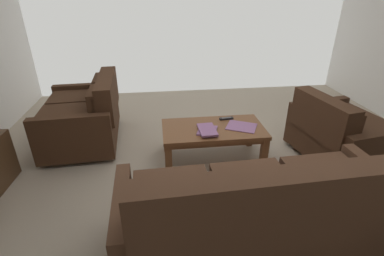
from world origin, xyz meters
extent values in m
cube|color=tan|center=(0.00, 0.00, 0.00)|extent=(5.55, 5.39, 0.01)
cylinder|color=black|center=(-0.81, 0.59, 0.03)|extent=(0.05, 0.05, 0.06)
cylinder|color=black|center=(0.80, 0.65, 0.03)|extent=(0.05, 0.05, 0.06)
cube|color=brown|center=(-0.02, 0.94, 0.25)|extent=(1.80, 0.83, 0.37)
cube|color=brown|center=(-0.61, 0.90, 0.48)|extent=(0.57, 0.69, 0.10)
cube|color=brown|center=(-0.02, 0.92, 0.48)|extent=(0.57, 0.69, 0.10)
cube|color=brown|center=(0.57, 0.95, 0.48)|extent=(0.57, 0.69, 0.10)
cube|color=brown|center=(-0.03, 1.26, 0.63)|extent=(1.78, 0.25, 0.50)
cube|color=brown|center=(-0.62, 1.13, 0.63)|extent=(0.54, 0.14, 0.36)
cube|color=brown|center=(-0.03, 1.15, 0.63)|extent=(0.54, 0.14, 0.36)
cube|color=brown|center=(0.56, 1.18, 0.63)|extent=(0.54, 0.14, 0.36)
cube|color=brown|center=(-0.96, 0.91, 0.32)|extent=(0.13, 0.76, 0.53)
cube|color=brown|center=(0.91, 0.98, 0.32)|extent=(0.13, 0.76, 0.53)
cylinder|color=black|center=(1.98, -1.29, 0.03)|extent=(0.05, 0.05, 0.06)
cylinder|color=black|center=(1.93, -0.45, 0.03)|extent=(0.05, 0.05, 0.06)
cylinder|color=black|center=(1.27, -1.33, 0.03)|extent=(0.05, 0.05, 0.06)
cylinder|color=black|center=(1.22, -0.50, 0.03)|extent=(0.05, 0.05, 0.06)
cube|color=#422819|center=(1.60, -0.89, 0.25)|extent=(0.89, 1.05, 0.38)
cube|color=#422819|center=(1.63, -1.14, 0.49)|extent=(0.75, 0.51, 0.10)
cube|color=#422819|center=(1.60, -0.64, 0.49)|extent=(0.75, 0.51, 0.10)
cube|color=#422819|center=(1.25, -0.91, 0.61)|extent=(0.24, 1.01, 0.44)
cube|color=#422819|center=(1.37, -1.16, 0.61)|extent=(0.15, 0.46, 0.31)
cube|color=#422819|center=(1.34, -0.66, 0.61)|extent=(0.15, 0.46, 0.31)
cube|color=#422819|center=(1.63, -1.44, 0.32)|extent=(0.83, 0.15, 0.54)
cube|color=#422819|center=(1.57, -0.34, 0.32)|extent=(0.83, 0.15, 0.54)
cube|color=brown|center=(0.06, -0.28, 0.38)|extent=(1.11, 0.59, 0.04)
cube|color=brown|center=(0.06, -0.28, 0.34)|extent=(1.02, 0.53, 0.05)
cube|color=brown|center=(-0.45, -0.53, 0.18)|extent=(0.07, 0.07, 0.36)
cube|color=brown|center=(0.57, -0.53, 0.18)|extent=(0.07, 0.07, 0.36)
cube|color=brown|center=(-0.45, -0.03, 0.18)|extent=(0.07, 0.07, 0.36)
cube|color=brown|center=(0.57, -0.03, 0.18)|extent=(0.07, 0.07, 0.36)
cylinder|color=#472D1C|center=(-0.84, 1.05, 0.28)|extent=(0.04, 0.04, 0.57)
cylinder|color=black|center=(-1.75, 0.15, 0.03)|extent=(0.06, 0.06, 0.06)
cylinder|color=black|center=(-1.65, -0.47, 0.03)|extent=(0.06, 0.06, 0.06)
cylinder|color=black|center=(-1.09, 0.26, 0.03)|extent=(0.06, 0.06, 0.06)
cylinder|color=black|center=(-0.98, -0.36, 0.03)|extent=(0.06, 0.06, 0.06)
cube|color=#422819|center=(-1.37, -0.10, 0.23)|extent=(0.92, 0.91, 0.35)
cube|color=#422819|center=(-1.39, -0.11, 0.46)|extent=(0.82, 0.84, 0.10)
cube|color=#422819|center=(-1.04, -0.05, 0.57)|extent=(0.31, 0.81, 0.42)
cube|color=#422819|center=(-1.14, -0.07, 0.57)|extent=(0.24, 0.72, 0.29)
cube|color=#422819|center=(-1.44, 0.33, 0.30)|extent=(0.80, 0.23, 0.51)
cube|color=#422819|center=(-1.29, -0.54, 0.30)|extent=(0.80, 0.23, 0.51)
cube|color=#996699|center=(0.14, -0.20, 0.41)|extent=(0.26, 0.29, 0.02)
cube|color=#996699|center=(0.15, -0.18, 0.43)|extent=(0.19, 0.30, 0.02)
cube|color=black|center=(-0.13, -0.47, 0.41)|extent=(0.16, 0.06, 0.02)
cube|color=#59595B|center=(-0.13, -0.47, 0.42)|extent=(0.11, 0.04, 0.00)
cube|color=#996699|center=(-0.25, -0.26, 0.41)|extent=(0.39, 0.36, 0.01)
camera|label=1|loc=(0.63, 2.45, 1.78)|focal=26.61mm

